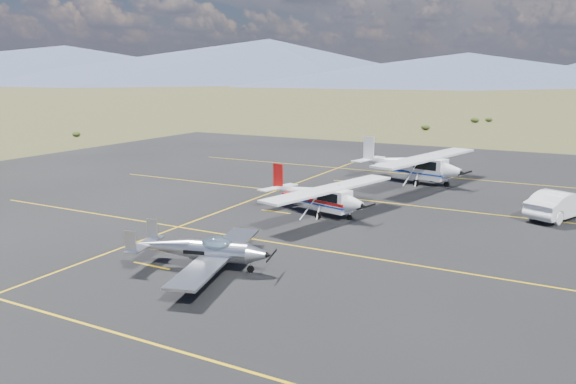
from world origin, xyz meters
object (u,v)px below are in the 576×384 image
Objects in this scene: aircraft_cessna at (317,194)px; aircraft_plain at (411,164)px; sedan at (559,204)px; aircraft_low_wing at (204,250)px.

aircraft_cessna is 0.82× the size of aircraft_plain.
sedan is at bearing -18.73° from aircraft_plain.
aircraft_plain is at bearing -8.08° from sedan.
aircraft_cessna is (0.04, 11.08, 0.32)m from aircraft_low_wing.
aircraft_cessna reaches higher than sedan.
aircraft_cessna is at bearing -86.31° from aircraft_plain.
sedan is (10.65, -6.73, -0.60)m from aircraft_plain.
aircraft_low_wing is 0.65× the size of aircraft_plain.
sedan is at bearing 37.36° from aircraft_low_wing.
aircraft_low_wing is 1.66× the size of sedan.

